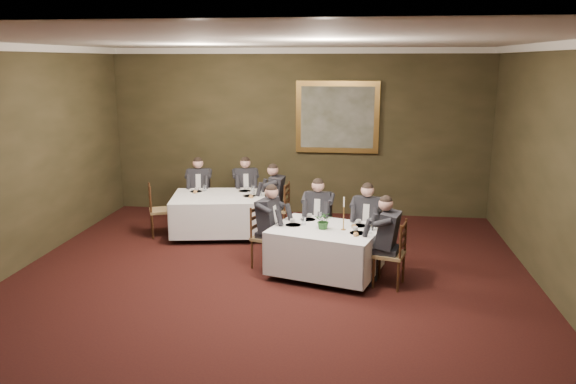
% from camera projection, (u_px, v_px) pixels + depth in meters
% --- Properties ---
extents(ground, '(10.00, 10.00, 0.00)m').
position_uv_depth(ground, '(257.00, 310.00, 7.48)').
color(ground, black).
rests_on(ground, ground).
extents(ceiling, '(8.00, 10.00, 0.10)m').
position_uv_depth(ceiling, '(253.00, 39.00, 6.68)').
color(ceiling, silver).
rests_on(ceiling, back_wall).
extents(back_wall, '(8.00, 0.10, 3.50)m').
position_uv_depth(back_wall, '(298.00, 133.00, 11.91)').
color(back_wall, '#2D2916').
rests_on(back_wall, ground).
extents(crown_molding, '(8.00, 10.00, 0.12)m').
position_uv_depth(crown_molding, '(253.00, 44.00, 6.69)').
color(crown_molding, white).
rests_on(crown_molding, back_wall).
extents(table_main, '(1.87, 1.61, 0.67)m').
position_uv_depth(table_main, '(325.00, 248.00, 8.59)').
color(table_main, '#32190D').
rests_on(table_main, ground).
extents(table_second, '(1.95, 1.61, 0.67)m').
position_uv_depth(table_second, '(219.00, 212.00, 10.63)').
color(table_second, '#32190D').
rests_on(table_second, ground).
extents(chair_main_backleft, '(0.48, 0.46, 1.00)m').
position_uv_depth(chair_main_backleft, '(318.00, 239.00, 9.52)').
color(chair_main_backleft, olive).
rests_on(chair_main_backleft, ground).
extents(diner_main_backleft, '(0.45, 0.51, 1.35)m').
position_uv_depth(diner_main_backleft, '(318.00, 227.00, 9.45)').
color(diner_main_backleft, black).
rests_on(diner_main_backleft, chair_main_backleft).
extents(chair_main_backright, '(0.51, 0.50, 1.00)m').
position_uv_depth(chair_main_backright, '(367.00, 246.00, 9.18)').
color(chair_main_backright, olive).
rests_on(chair_main_backright, ground).
extents(diner_main_backright, '(0.49, 0.55, 1.35)m').
position_uv_depth(diner_main_backright, '(367.00, 233.00, 9.12)').
color(diner_main_backright, black).
rests_on(diner_main_backright, chair_main_backright).
extents(chair_main_endleft, '(0.54, 0.55, 1.00)m').
position_uv_depth(chair_main_endleft, '(267.00, 249.00, 9.02)').
color(chair_main_endleft, olive).
rests_on(chair_main_endleft, ground).
extents(diner_main_endleft, '(0.58, 0.53, 1.35)m').
position_uv_depth(diner_main_endleft, '(267.00, 236.00, 8.96)').
color(diner_main_endleft, black).
rests_on(diner_main_endleft, chair_main_endleft).
extents(chair_main_endright, '(0.52, 0.53, 1.00)m').
position_uv_depth(chair_main_endright, '(389.00, 267.00, 8.23)').
color(chair_main_endright, olive).
rests_on(chair_main_endright, ground).
extents(diner_main_endright, '(0.57, 0.51, 1.35)m').
position_uv_depth(diner_main_endright, '(389.00, 253.00, 8.19)').
color(diner_main_endright, black).
rests_on(diner_main_endright, chair_main_endright).
extents(chair_sec_backleft, '(0.51, 0.49, 1.00)m').
position_uv_depth(chair_sec_backleft, '(200.00, 208.00, 11.52)').
color(chair_sec_backleft, olive).
rests_on(chair_sec_backleft, ground).
extents(diner_sec_backleft, '(0.48, 0.54, 1.35)m').
position_uv_depth(diner_sec_backleft, '(200.00, 198.00, 11.46)').
color(diner_sec_backleft, black).
rests_on(diner_sec_backleft, chair_sec_backleft).
extents(chair_sec_backright, '(0.54, 0.52, 1.00)m').
position_uv_depth(chair_sec_backright, '(246.00, 208.00, 11.56)').
color(chair_sec_backright, olive).
rests_on(chair_sec_backright, ground).
extents(diner_sec_backright, '(0.52, 0.57, 1.35)m').
position_uv_depth(diner_sec_backright, '(246.00, 197.00, 11.50)').
color(diner_sec_backright, black).
rests_on(diner_sec_backright, chair_sec_backright).
extents(chair_sec_endright, '(0.46, 0.48, 1.00)m').
position_uv_depth(chair_sec_endright, '(278.00, 219.00, 10.71)').
color(chair_sec_endright, olive).
rests_on(chair_sec_endright, ground).
extents(diner_sec_endright, '(0.51, 0.45, 1.35)m').
position_uv_depth(diner_sec_endright, '(277.00, 208.00, 10.66)').
color(diner_sec_endright, black).
rests_on(diner_sec_endright, chair_sec_endright).
extents(chair_sec_endleft, '(0.56, 0.57, 1.00)m').
position_uv_depth(chair_sec_endleft, '(161.00, 221.00, 10.62)').
color(chair_sec_endleft, olive).
rests_on(chair_sec_endleft, ground).
extents(centerpiece, '(0.29, 0.26, 0.29)m').
position_uv_depth(centerpiece, '(324.00, 220.00, 8.44)').
color(centerpiece, '#2D5926').
rests_on(centerpiece, table_main).
extents(candlestick, '(0.08, 0.08, 0.52)m').
position_uv_depth(candlestick, '(344.00, 218.00, 8.38)').
color(candlestick, '#A97833').
rests_on(candlestick, table_main).
extents(place_setting_table_main, '(0.33, 0.31, 0.14)m').
position_uv_depth(place_setting_table_main, '(311.00, 217.00, 8.99)').
color(place_setting_table_main, white).
rests_on(place_setting_table_main, table_main).
extents(place_setting_table_second, '(0.33, 0.31, 0.14)m').
position_uv_depth(place_setting_table_second, '(199.00, 190.00, 10.91)').
color(place_setting_table_second, white).
rests_on(place_setting_table_second, table_second).
extents(painting, '(1.73, 0.09, 1.49)m').
position_uv_depth(painting, '(337.00, 117.00, 11.67)').
color(painting, gold).
rests_on(painting, back_wall).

